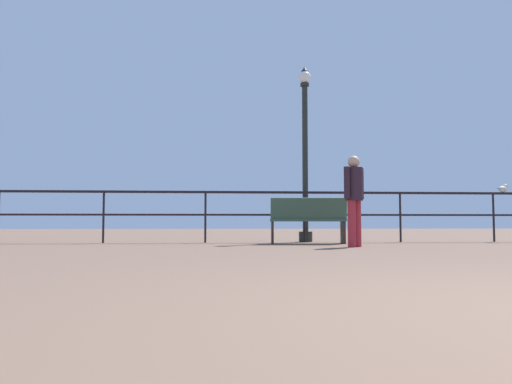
% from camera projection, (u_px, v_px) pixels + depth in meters
% --- Properties ---
extents(pier_railing, '(20.72, 0.05, 1.07)m').
position_uv_depth(pier_railing, '(304.00, 205.00, 10.28)').
color(pier_railing, black).
rests_on(pier_railing, ground_plane).
extents(bench_near_left, '(1.50, 0.67, 0.90)m').
position_uv_depth(bench_near_left, '(308.00, 218.00, 9.57)').
color(bench_near_left, '#355441').
rests_on(bench_near_left, ground_plane).
extents(lamppost_center, '(0.29, 0.29, 3.82)m').
position_uv_depth(lamppost_center, '(305.00, 152.00, 10.58)').
color(lamppost_center, '#222823').
rests_on(lamppost_center, ground_plane).
extents(person_by_bench, '(0.41, 0.35, 1.56)m').
position_uv_depth(person_by_bench, '(354.00, 194.00, 8.37)').
color(person_by_bench, '#A42630').
rests_on(person_by_bench, ground_plane).
extents(seagull_on_rail, '(0.36, 0.26, 0.19)m').
position_uv_depth(seagull_on_rail, '(503.00, 189.00, 10.64)').
color(seagull_on_rail, silver).
rests_on(seagull_on_rail, pier_railing).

